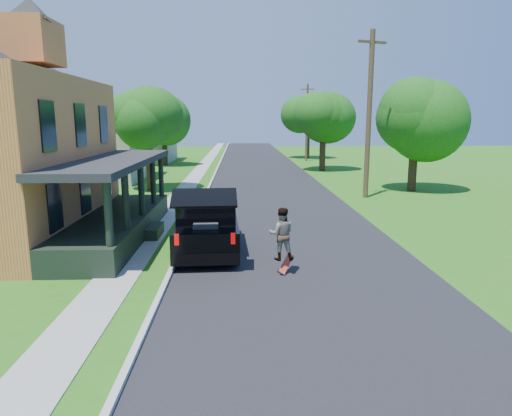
{
  "coord_description": "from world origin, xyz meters",
  "views": [
    {
      "loc": [
        -1.93,
        -11.85,
        4.59
      ],
      "look_at": [
        -1.4,
        3.0,
        1.72
      ],
      "focal_mm": 32.0,
      "sensor_mm": 36.0,
      "label": 1
    }
  ],
  "objects_px": {
    "black_suv": "(207,224)",
    "tree_right_near": "(416,113)",
    "skateboarder": "(281,234)",
    "utility_pole_near": "(369,113)"
  },
  "relations": [
    {
      "from": "black_suv",
      "to": "skateboarder",
      "type": "xyz_separation_m",
      "value": [
        2.4,
        -2.61,
        0.28
      ]
    },
    {
      "from": "skateboarder",
      "to": "tree_right_near",
      "type": "xyz_separation_m",
      "value": [
        10.05,
        16.24,
        3.76
      ]
    },
    {
      "from": "utility_pole_near",
      "to": "tree_right_near",
      "type": "bearing_deg",
      "value": 16.19
    },
    {
      "from": "black_suv",
      "to": "utility_pole_near",
      "type": "xyz_separation_m",
      "value": [
        8.73,
        11.07,
        4.0
      ]
    },
    {
      "from": "black_suv",
      "to": "utility_pole_near",
      "type": "distance_m",
      "value": 14.65
    },
    {
      "from": "skateboarder",
      "to": "utility_pole_near",
      "type": "height_order",
      "value": "utility_pole_near"
    },
    {
      "from": "black_suv",
      "to": "tree_right_near",
      "type": "distance_m",
      "value": 18.9
    },
    {
      "from": "utility_pole_near",
      "to": "black_suv",
      "type": "bearing_deg",
      "value": -146.5
    },
    {
      "from": "utility_pole_near",
      "to": "skateboarder",
      "type": "bearing_deg",
      "value": -133.08
    },
    {
      "from": "tree_right_near",
      "to": "utility_pole_near",
      "type": "distance_m",
      "value": 4.52
    }
  ]
}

